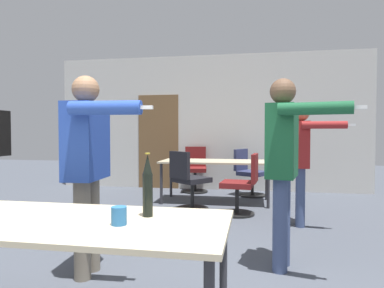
% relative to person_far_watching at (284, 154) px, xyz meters
% --- Properties ---
extents(back_wall, '(6.68, 0.12, 2.88)m').
position_rel_person_far_watching_xyz_m(back_wall, '(-1.26, 4.17, 0.39)').
color(back_wall, beige).
rests_on(back_wall, ground_plane).
extents(conference_table_near, '(2.05, 0.83, 0.73)m').
position_rel_person_far_watching_xyz_m(conference_table_near, '(-1.42, -1.36, -0.37)').
color(conference_table_near, '#C6B793').
rests_on(conference_table_near, ground_plane).
extents(conference_table_far, '(1.91, 0.82, 0.73)m').
position_rel_person_far_watching_xyz_m(conference_table_far, '(-0.93, 2.83, -0.37)').
color(conference_table_far, '#C6B793').
rests_on(conference_table_far, ground_plane).
extents(person_far_watching, '(0.75, 0.74, 1.72)m').
position_rel_person_far_watching_xyz_m(person_far_watching, '(0.00, 0.00, 0.00)').
color(person_far_watching, '#3D4C75').
rests_on(person_far_watching, ground_plane).
extents(person_center_tall, '(0.72, 0.62, 1.60)m').
position_rel_person_far_watching_xyz_m(person_center_tall, '(0.36, 1.52, -0.07)').
color(person_center_tall, '#3D4C75').
rests_on(person_center_tall, ground_plane).
extents(person_right_polo, '(0.81, 0.67, 1.72)m').
position_rel_person_far_watching_xyz_m(person_right_polo, '(-1.67, -0.44, -0.01)').
color(person_right_polo, slate).
rests_on(person_right_polo, ground_plane).
extents(office_chair_far_left, '(0.57, 0.52, 0.92)m').
position_rel_person_far_watching_xyz_m(office_chair_far_left, '(-0.43, 1.96, -0.61)').
color(office_chair_far_left, black).
rests_on(office_chair_far_left, ground_plane).
extents(office_chair_side_rolled, '(0.52, 0.58, 0.93)m').
position_rel_person_far_watching_xyz_m(office_chair_side_rolled, '(-1.46, 3.82, -0.61)').
color(office_chair_side_rolled, black).
rests_on(office_chair_side_rolled, ground_plane).
extents(office_chair_mid_tucked, '(0.68, 0.69, 0.94)m').
position_rel_person_far_watching_xyz_m(office_chair_mid_tucked, '(-1.28, 2.11, -0.60)').
color(office_chair_mid_tucked, black).
rests_on(office_chair_mid_tucked, ground_plane).
extents(office_chair_near_pushed, '(0.67, 0.65, 0.90)m').
position_rel_person_far_watching_xyz_m(office_chair_near_pushed, '(-0.35, 3.56, -0.63)').
color(office_chair_near_pushed, black).
rests_on(office_chair_near_pushed, ground_plane).
extents(beer_bottle, '(0.06, 0.06, 0.38)m').
position_rel_person_far_watching_xyz_m(beer_bottle, '(-0.89, -1.20, -0.13)').
color(beer_bottle, black).
rests_on(beer_bottle, conference_table_near).
extents(drink_cup, '(0.08, 0.08, 0.10)m').
position_rel_person_far_watching_xyz_m(drink_cup, '(-0.99, -1.41, -0.26)').
color(drink_cup, '#2866A3').
rests_on(drink_cup, conference_table_near).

